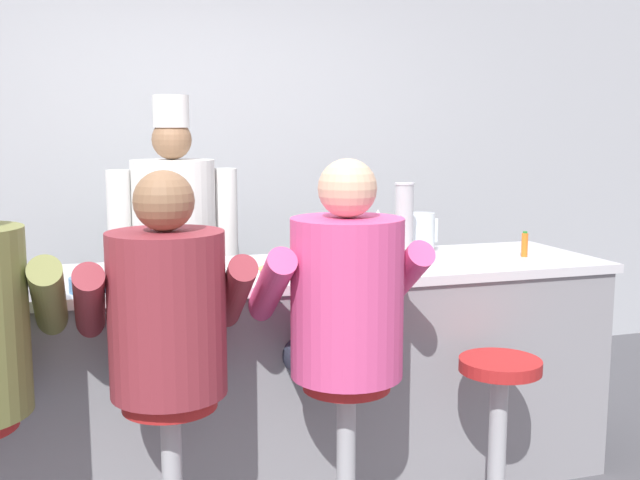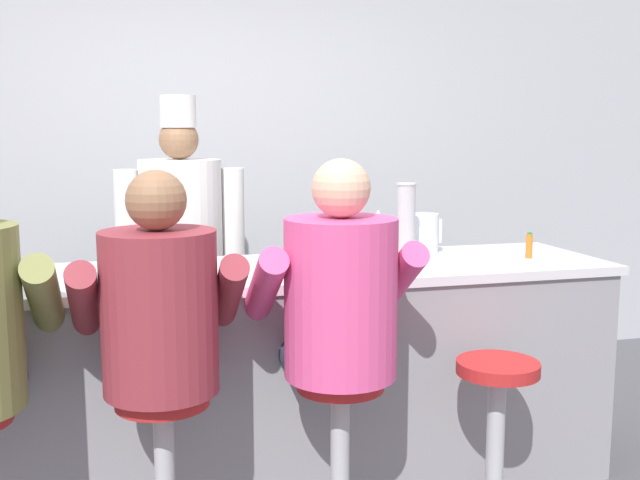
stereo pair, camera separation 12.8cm
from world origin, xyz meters
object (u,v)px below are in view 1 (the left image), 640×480
(ketchup_bottle_red, at_px, (378,240))
(coffee_mug_blue, at_px, (345,253))
(diner_seated_pink, at_px, (344,307))
(water_pitcher_clear, at_px, (421,233))
(cereal_bowl, at_px, (89,284))
(empty_stool_round, at_px, (498,415))
(mustard_bottle_yellow, at_px, (358,251))
(hot_sauce_bottle_orange, at_px, (525,244))
(breakfast_plate, at_px, (273,273))
(cook_in_whites_near, at_px, (175,245))
(diner_seated_maroon, at_px, (167,325))
(cup_stack_steel, at_px, (404,222))

(ketchup_bottle_red, distance_m, coffee_mug_blue, 0.17)
(ketchup_bottle_red, xyz_separation_m, coffee_mug_blue, (-0.11, 0.10, -0.07))
(ketchup_bottle_red, distance_m, diner_seated_pink, 0.60)
(ketchup_bottle_red, relative_size, water_pitcher_clear, 1.30)
(cereal_bowl, bearing_deg, empty_stool_round, -12.91)
(mustard_bottle_yellow, distance_m, water_pitcher_clear, 0.64)
(hot_sauce_bottle_orange, relative_size, breakfast_plate, 0.44)
(ketchup_bottle_red, xyz_separation_m, cook_in_whites_near, (-0.76, 1.03, -0.14))
(cereal_bowl, relative_size, cook_in_whites_near, 0.08)
(water_pitcher_clear, height_order, diner_seated_maroon, diner_seated_maroon)
(mustard_bottle_yellow, height_order, cereal_bowl, mustard_bottle_yellow)
(water_pitcher_clear, xyz_separation_m, cook_in_whites_near, (-1.11, 0.73, -0.12))
(diner_seated_maroon, xyz_separation_m, diner_seated_pink, (0.64, 0.00, 0.01))
(ketchup_bottle_red, distance_m, diner_seated_maroon, 1.09)
(cereal_bowl, distance_m, cup_stack_steel, 1.42)
(cup_stack_steel, xyz_separation_m, diner_seated_maroon, (-1.14, -0.59, -0.24))
(diner_seated_pink, distance_m, empty_stool_round, 0.80)
(ketchup_bottle_red, relative_size, empty_stool_round, 0.36)
(water_pitcher_clear, distance_m, cook_in_whites_near, 1.33)
(diner_seated_maroon, bearing_deg, coffee_mug_blue, 34.44)
(ketchup_bottle_red, xyz_separation_m, diner_seated_maroon, (-0.96, -0.48, -0.18))
(diner_seated_pink, xyz_separation_m, cook_in_whites_near, (-0.44, 1.51, 0.03))
(ketchup_bottle_red, height_order, breakfast_plate, ketchup_bottle_red)
(mustard_bottle_yellow, distance_m, hot_sauce_bottle_orange, 0.91)
(empty_stool_round, bearing_deg, water_pitcher_clear, 87.85)
(cook_in_whites_near, bearing_deg, diner_seated_maroon, -97.61)
(hot_sauce_bottle_orange, distance_m, cup_stack_steel, 0.60)
(diner_seated_maroon, bearing_deg, water_pitcher_clear, 30.67)
(breakfast_plate, bearing_deg, hot_sauce_bottle_orange, 5.33)
(ketchup_bottle_red, height_order, coffee_mug_blue, ketchup_bottle_red)
(cereal_bowl, xyz_separation_m, coffee_mug_blue, (1.10, 0.26, 0.02))
(ketchup_bottle_red, xyz_separation_m, empty_stool_round, (0.32, -0.51, -0.65))
(empty_stool_round, bearing_deg, mustard_bottle_yellow, 138.79)
(hot_sauce_bottle_orange, bearing_deg, diner_seated_maroon, -163.44)
(water_pitcher_clear, height_order, cereal_bowl, water_pitcher_clear)
(water_pitcher_clear, relative_size, breakfast_plate, 0.71)
(mustard_bottle_yellow, xyz_separation_m, cup_stack_steel, (0.31, 0.23, 0.08))
(breakfast_plate, xyz_separation_m, diner_seated_pink, (0.17, -0.39, -0.07))
(coffee_mug_blue, xyz_separation_m, cook_in_whites_near, (-0.65, 0.93, -0.07))
(cook_in_whites_near, bearing_deg, ketchup_bottle_red, -53.57)
(hot_sauce_bottle_orange, bearing_deg, diner_seated_pink, -154.75)
(diner_seated_maroon, height_order, cook_in_whites_near, cook_in_whites_near)
(diner_seated_maroon, bearing_deg, cup_stack_steel, 27.60)
(coffee_mug_blue, bearing_deg, hot_sauce_bottle_orange, -4.54)
(mustard_bottle_yellow, distance_m, breakfast_plate, 0.37)
(mustard_bottle_yellow, height_order, coffee_mug_blue, mustard_bottle_yellow)
(hot_sauce_bottle_orange, height_order, cereal_bowl, hot_sauce_bottle_orange)
(coffee_mug_blue, bearing_deg, cereal_bowl, -166.43)
(mustard_bottle_yellow, bearing_deg, water_pitcher_clear, 40.71)
(water_pitcher_clear, bearing_deg, breakfast_plate, -155.53)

